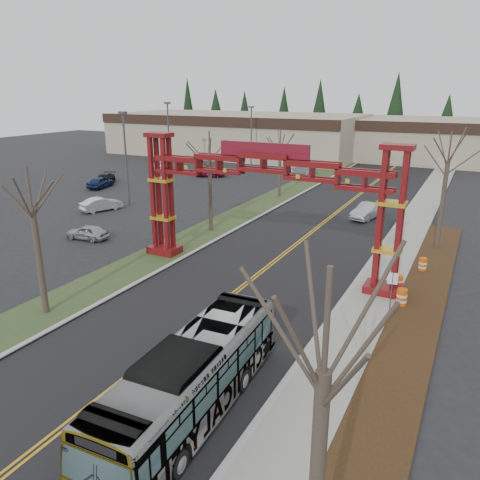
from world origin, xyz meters
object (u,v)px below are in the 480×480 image
Objects in this scene: bare_tree_median_mid at (210,158)px; bare_tree_right_near at (324,374)px; parked_car_far_b at (161,166)px; light_pole_mid at (169,132)px; transit_bus at (192,379)px; parked_car_near_b at (101,204)px; bare_tree_median_near at (32,211)px; barrel_south at (402,298)px; gateway_arch at (263,184)px; light_pole_near at (125,152)px; parked_car_far_a at (301,170)px; parked_car_near_a at (87,232)px; light_pole_far at (251,132)px; retail_building_west at (237,134)px; parked_car_mid_a at (210,172)px; bare_tree_median_far at (280,149)px; barrel_mid at (398,283)px; parked_car_far_c at (104,179)px; barrel_north at (423,265)px; bare_tree_right_far at (448,163)px; silver_sedan at (368,211)px; parked_car_mid_b at (100,182)px; retail_building_east at (469,141)px.

bare_tree_median_mid is 31.59m from bare_tree_right_near.
parked_car_far_b is 0.52× the size of light_pole_mid.
transit_bus is 33.66m from parked_car_near_b.
barrel_south is at bearing 29.46° from bare_tree_median_near.
gateway_arch is 10.80m from barrel_south.
light_pole_near reaches higher than parked_car_near_b.
parked_car_near_a is at bearing -5.01° from parked_car_far_a.
bare_tree_median_mid is (13.52, -1.04, 5.66)m from parked_car_near_b.
parked_car_far_a is at bearing 19.82° from light_pole_mid.
transit_bus is 14.25m from barrel_south.
parked_car_far_b is 0.56× the size of light_pole_far.
retail_building_west is 10.63× the size of parked_car_mid_a.
bare_tree_median_far is 27.45m from barrel_mid.
barrel_mid is at bearing 35.64° from bare_tree_median_near.
light_pole_mid reaches higher than transit_bus.
parked_car_far_a is 10.95m from light_pole_far.
bare_tree_median_near reaches higher than parked_car_far_c.
light_pole_near is at bearing -138.20° from bare_tree_median_far.
bare_tree_median_near is at bearing -137.87° from barrel_north.
bare_tree_right_near is at bearing -90.00° from bare_tree_right_far.
light_pole_near reaches higher than parked_car_far_a.
silver_sedan is 4.21× the size of barrel_south.
bare_tree_median_mid is 0.88× the size of light_pole_near.
light_pole_mid reaches higher than bare_tree_right_near.
light_pole_near is 1.03× the size of light_pole_far.
parked_car_far_b is at bearing 147.23° from barrel_north.
bare_tree_median_near is at bearing -90.00° from bare_tree_median_mid.
transit_bus is at bearing 110.96° from parked_car_far_b.
parked_car_far_a is at bearing 138.69° from silver_sedan.
bare_tree_right_far reaches higher than parked_car_mid_b.
parked_car_near_a is 3.63× the size of barrel_mid.
transit_bus is at bearing -66.19° from light_pole_far.
barrel_south is (5.50, 13.11, -0.96)m from transit_bus.
light_pole_far reaches higher than bare_tree_median_far.
bare_tree_right_far reaches higher than parked_car_mid_a.
light_pole_mid reaches higher than parked_car_near_a.
retail_building_east reaches higher than barrel_north.
parked_car_far_c is at bearing -59.23° from parked_car_mid_a.
light_pole_far is at bearing -54.81° from retail_building_west.
bare_tree_median_mid is at bearing 116.55° from transit_bus.
parked_car_far_c is at bearing 143.96° from light_pole_near.
light_pole_far reaches higher than parked_car_far_b.
parked_car_far_b is at bearing -93.15° from retail_building_west.
light_pole_far reaches higher than retail_building_west.
bare_tree_median_near is at bearing -150.54° from barrel_south.
parked_car_far_b is at bearing 142.84° from barrel_mid.
silver_sedan is 13.19m from bare_tree_median_far.
retail_building_west reaches higher than silver_sedan.
light_pole_far is (-9.44, 2.94, 4.72)m from parked_car_far_a.
parked_car_near_a is 37.75m from parked_car_far_a.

